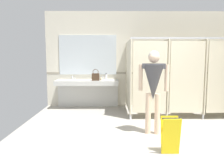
{
  "coord_description": "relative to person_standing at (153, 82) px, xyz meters",
  "views": [
    {
      "loc": [
        -1.1,
        -3.34,
        1.51
      ],
      "look_at": [
        -1.08,
        0.85,
        1.06
      ],
      "focal_mm": 32.9,
      "sensor_mm": 36.0,
      "label": 1
    }
  ],
  "objects": [
    {
      "name": "ground_plane",
      "position": [
        0.26,
        -0.66,
        -1.1
      ],
      "size": [
        6.22,
        6.79,
        0.1
      ],
      "primitive_type": "cube",
      "color": "#9E998E"
    },
    {
      "name": "wall_back",
      "position": [
        0.26,
        2.5,
        0.42
      ],
      "size": [
        6.22,
        0.12,
        2.94
      ],
      "primitive_type": "cube",
      "color": "beige",
      "rests_on": "ground_plane"
    },
    {
      "name": "wall_back_tile_band",
      "position": [
        0.26,
        2.43,
        0.0
      ],
      "size": [
        6.22,
        0.01,
        0.06
      ],
      "primitive_type": "cube",
      "color": "#9E937F",
      "rests_on": "wall_back"
    },
    {
      "name": "vanity_counter",
      "position": [
        -1.55,
        2.22,
        -0.42
      ],
      "size": [
        1.87,
        0.57,
        0.97
      ],
      "color": "silver",
      "rests_on": "ground_plane"
    },
    {
      "name": "mirror_panel",
      "position": [
        -1.55,
        2.42,
        0.57
      ],
      "size": [
        1.77,
        0.02,
        1.21
      ],
      "primitive_type": "cube",
      "color": "silver",
      "rests_on": "wall_back"
    },
    {
      "name": "bathroom_stalls",
      "position": [
        1.01,
        1.46,
        0.0
      ],
      "size": [
        2.78,
        1.5,
        2.01
      ],
      "color": "beige",
      "rests_on": "ground_plane"
    },
    {
      "name": "person_standing",
      "position": [
        0.0,
        0.0,
        0.0
      ],
      "size": [
        0.57,
        0.46,
        1.65
      ],
      "color": "beige",
      "rests_on": "ground_plane"
    },
    {
      "name": "handbag",
      "position": [
        -1.28,
        1.99,
        -0.07
      ],
      "size": [
        0.22,
        0.11,
        0.34
      ],
      "color": "#3F2D1E",
      "rests_on": "vanity_counter"
    },
    {
      "name": "soap_dispenser",
      "position": [
        -0.98,
        2.3,
        -0.11
      ],
      "size": [
        0.07,
        0.07,
        0.2
      ],
      "color": "white",
      "rests_on": "vanity_counter"
    },
    {
      "name": "paper_cup",
      "position": [
        -1.12,
        2.0,
        -0.15
      ],
      "size": [
        0.07,
        0.07,
        0.08
      ],
      "primitive_type": "cylinder",
      "color": "beige",
      "rests_on": "vanity_counter"
    },
    {
      "name": "wet_floor_sign",
      "position": [
        0.1,
        -0.89,
        -0.74
      ],
      "size": [
        0.28,
        0.19,
        0.59
      ],
      "color": "yellow",
      "rests_on": "ground_plane"
    },
    {
      "name": "floor_drain_cover",
      "position": [
        1.36,
        -0.1,
        -1.04
      ],
      "size": [
        0.14,
        0.14,
        0.01
      ],
      "primitive_type": "cylinder",
      "color": "#B7BABF",
      "rests_on": "ground_plane"
    }
  ]
}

